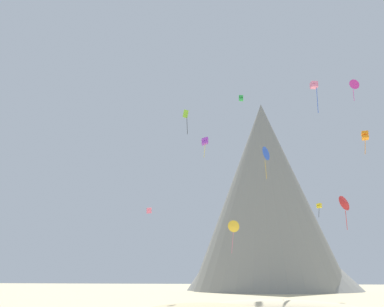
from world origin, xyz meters
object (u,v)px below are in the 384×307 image
(kite_orange_mid, at_px, (365,136))
(kite_red_mid, at_px, (345,203))
(kite_gold_mid, at_px, (233,227))
(kite_pink_high, at_px, (314,86))
(kite_rainbow_mid, at_px, (149,211))
(kite_blue_mid, at_px, (265,154))
(kite_violet_high, at_px, (205,141))
(kite_lime_high, at_px, (186,116))
(kite_yellow_mid, at_px, (319,206))
(rock_massif, at_px, (267,211))
(kite_magenta_high, at_px, (354,85))
(kite_green_high, at_px, (241,98))

(kite_orange_mid, distance_m, kite_red_mid, 12.14)
(kite_gold_mid, xyz_separation_m, kite_pink_high, (14.25, -31.45, 16.14))
(kite_rainbow_mid, bearing_deg, kite_red_mid, 11.78)
(kite_gold_mid, bearing_deg, kite_rainbow_mid, -117.90)
(kite_pink_high, xyz_separation_m, kite_blue_mid, (-7.13, 16.97, -4.94))
(kite_orange_mid, xyz_separation_m, kite_violet_high, (-27.01, 22.21, 7.41))
(kite_violet_high, distance_m, kite_lime_high, 12.91)
(kite_yellow_mid, bearing_deg, rock_massif, -135.68)
(kite_rainbow_mid, xyz_separation_m, kite_yellow_mid, (31.31, 19.06, 2.92))
(kite_orange_mid, relative_size, kite_yellow_mid, 1.20)
(kite_violet_high, bearing_deg, kite_magenta_high, 54.06)
(rock_massif, xyz_separation_m, kite_green_high, (-4.24, -53.82, 16.42))
(kite_orange_mid, bearing_deg, rock_massif, -72.92)
(rock_massif, height_order, kite_orange_mid, rock_massif)
(kite_lime_high, distance_m, kite_red_mid, 31.43)
(kite_violet_high, relative_size, kite_lime_high, 0.91)
(rock_massif, height_order, kite_rainbow_mid, rock_massif)
(kite_gold_mid, distance_m, kite_pink_high, 38.11)
(kite_violet_high, height_order, kite_blue_mid, kite_violet_high)
(rock_massif, height_order, kite_blue_mid, rock_massif)
(kite_red_mid, bearing_deg, kite_green_high, 96.38)
(rock_massif, relative_size, kite_pink_high, 14.04)
(kite_violet_high, distance_m, kite_rainbow_mid, 22.22)
(kite_violet_high, distance_m, kite_yellow_mid, 27.38)
(kite_magenta_high, height_order, kite_rainbow_mid, kite_magenta_high)
(rock_massif, distance_m, kite_red_mid, 67.83)
(kite_green_high, bearing_deg, kite_violet_high, -103.51)
(kite_violet_high, relative_size, kite_pink_high, 0.95)
(kite_lime_high, bearing_deg, kite_violet_high, 105.66)
(kite_red_mid, bearing_deg, kite_blue_mid, 120.75)
(kite_violet_high, bearing_deg, kite_red_mid, 46.54)
(rock_massif, distance_m, kite_lime_high, 67.04)
(kite_rainbow_mid, relative_size, kite_blue_mid, 0.18)
(kite_orange_mid, bearing_deg, kite_yellow_mid, -76.24)
(kite_lime_high, bearing_deg, kite_pink_high, -12.92)
(kite_magenta_high, bearing_deg, kite_lime_high, -13.93)
(kite_rainbow_mid, xyz_separation_m, kite_blue_mid, (20.71, 1.33, 9.80))
(kite_blue_mid, bearing_deg, kite_yellow_mid, 176.69)
(kite_orange_mid, distance_m, kite_blue_mid, 18.21)
(rock_massif, relative_size, kite_blue_mid, 11.00)
(rock_massif, relative_size, kite_violet_high, 14.82)
(kite_gold_mid, relative_size, kite_lime_high, 1.38)
(kite_magenta_high, height_order, kite_red_mid, kite_magenta_high)
(kite_violet_high, xyz_separation_m, kite_blue_mid, (12.44, -11.33, -6.47))
(kite_magenta_high, bearing_deg, kite_blue_mid, -16.96)
(kite_lime_high, relative_size, kite_pink_high, 1.04)
(kite_pink_high, distance_m, kite_blue_mid, 19.06)
(kite_gold_mid, distance_m, kite_lime_high, 25.52)
(kite_violet_high, distance_m, kite_green_high, 11.82)
(kite_orange_mid, distance_m, kite_green_high, 32.28)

